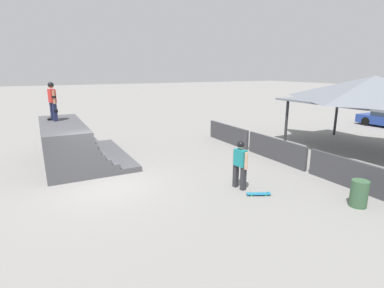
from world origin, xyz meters
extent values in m
plane|color=gray|center=(0.00, 0.00, 0.00)|extent=(160.00, 160.00, 0.00)
cube|color=#4C4C51|center=(-3.63, -0.10, 0.12)|extent=(5.61, 3.60, 0.23)
cube|color=#4C4C51|center=(-3.63, -0.55, 0.35)|extent=(5.61, 2.71, 0.23)
cube|color=#4C4C51|center=(-3.63, -0.71, 0.58)|extent=(5.61, 2.38, 0.23)
cube|color=#4C4C51|center=(-3.63, -0.82, 0.81)|extent=(5.61, 2.16, 0.23)
cube|color=#4C4C51|center=(-3.63, -0.90, 1.04)|extent=(5.61, 2.00, 0.23)
cube|color=#4C4C51|center=(-3.63, -0.96, 1.27)|extent=(5.61, 1.89, 0.23)
cube|color=#4C4C51|center=(-3.63, -0.99, 1.50)|extent=(5.61, 1.81, 0.23)
cube|color=#4C4C51|center=(-3.63, -1.02, 1.73)|extent=(5.61, 1.77, 0.23)
cylinder|color=silver|center=(-3.63, -0.15, 1.81)|extent=(5.50, 0.07, 0.07)
cube|color=#1E2347|center=(-4.33, -1.20, 2.27)|extent=(0.19, 0.19, 0.85)
cube|color=black|center=(-4.34, -1.17, 2.33)|extent=(0.23, 0.19, 0.12)
cube|color=#1E2347|center=(-4.69, -1.29, 2.27)|extent=(0.19, 0.19, 0.85)
cube|color=black|center=(-4.70, -1.26, 2.33)|extent=(0.23, 0.19, 0.12)
cube|color=red|center=(-4.51, -1.25, 3.00)|extent=(0.50, 0.33, 0.61)
cylinder|color=#A87A5B|center=(-4.23, -1.18, 2.96)|extent=(0.14, 0.14, 0.61)
cylinder|color=black|center=(-4.23, -1.18, 2.97)|extent=(0.21, 0.21, 0.09)
cylinder|color=#A87A5B|center=(-4.79, -1.31, 2.96)|extent=(0.14, 0.14, 0.61)
cylinder|color=black|center=(-4.79, -1.31, 2.97)|extent=(0.21, 0.21, 0.09)
sphere|color=#A87A5B|center=(-4.51, -1.25, 3.46)|extent=(0.24, 0.24, 0.24)
sphere|color=black|center=(-4.51, -1.25, 3.49)|extent=(0.26, 0.26, 0.26)
cylinder|color=silver|center=(-4.79, -1.37, 1.87)|extent=(0.06, 0.04, 0.05)
cylinder|color=silver|center=(-4.82, -1.51, 1.87)|extent=(0.06, 0.04, 0.05)
cylinder|color=silver|center=(-5.24, -1.27, 1.87)|extent=(0.06, 0.04, 0.05)
cylinder|color=silver|center=(-5.27, -1.41, 1.87)|extent=(0.06, 0.04, 0.05)
cube|color=black|center=(-5.03, -1.39, 1.91)|extent=(0.78, 0.36, 0.02)
cube|color=black|center=(-4.69, -1.46, 1.93)|extent=(0.13, 0.21, 0.02)
cube|color=#2D2D33|center=(2.37, 4.20, 0.42)|extent=(0.18, 0.18, 0.85)
cube|color=#2D2D33|center=(2.73, 4.26, 0.42)|extent=(0.18, 0.18, 0.85)
cube|color=teal|center=(2.55, 4.23, 1.15)|extent=(0.49, 0.30, 0.60)
cylinder|color=tan|center=(2.27, 4.19, 1.10)|extent=(0.13, 0.13, 0.60)
cylinder|color=tan|center=(2.83, 4.28, 1.10)|extent=(0.13, 0.13, 0.60)
sphere|color=tan|center=(2.55, 4.23, 1.60)|extent=(0.23, 0.23, 0.23)
sphere|color=black|center=(2.55, 4.23, 1.63)|extent=(0.26, 0.26, 0.26)
cylinder|color=green|center=(3.42, 4.68, 0.03)|extent=(0.05, 0.06, 0.05)
cylinder|color=green|center=(3.55, 4.62, 0.03)|extent=(0.05, 0.06, 0.05)
cylinder|color=green|center=(3.20, 4.24, 0.03)|extent=(0.05, 0.06, 0.05)
cylinder|color=green|center=(3.33, 4.18, 0.03)|extent=(0.05, 0.06, 0.05)
cube|color=teal|center=(3.37, 4.43, 0.06)|extent=(0.53, 0.80, 0.02)
cube|color=teal|center=(3.54, 4.76, 0.08)|extent=(0.22, 0.17, 0.02)
cube|color=#3D3D42|center=(-3.42, 7.80, 0.53)|extent=(3.70, 0.12, 1.05)
cube|color=#3D3D42|center=(0.52, 7.80, 0.53)|extent=(3.70, 0.12, 1.05)
cube|color=#3D3D42|center=(4.45, 7.80, 0.53)|extent=(3.70, 0.12, 1.05)
cylinder|color=#2D2D33|center=(-1.96, 10.89, 1.23)|extent=(0.16, 0.16, 2.46)
cylinder|color=#2D2D33|center=(-1.96, 15.21, 1.23)|extent=(0.16, 0.16, 2.46)
cube|color=slate|center=(1.53, 13.05, 2.51)|extent=(8.21, 5.08, 0.10)
pyramid|color=slate|center=(1.53, 13.05, 3.22)|extent=(8.04, 4.98, 1.32)
cylinder|color=#385B3D|center=(5.47, 6.65, 0.42)|extent=(0.52, 0.52, 0.85)
cylinder|color=black|center=(-3.17, 21.94, 0.32)|extent=(0.64, 0.21, 0.64)
cylinder|color=black|center=(-3.14, 20.34, 0.32)|extent=(0.64, 0.21, 0.64)
camera|label=1|loc=(10.72, -1.97, 4.17)|focal=28.00mm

